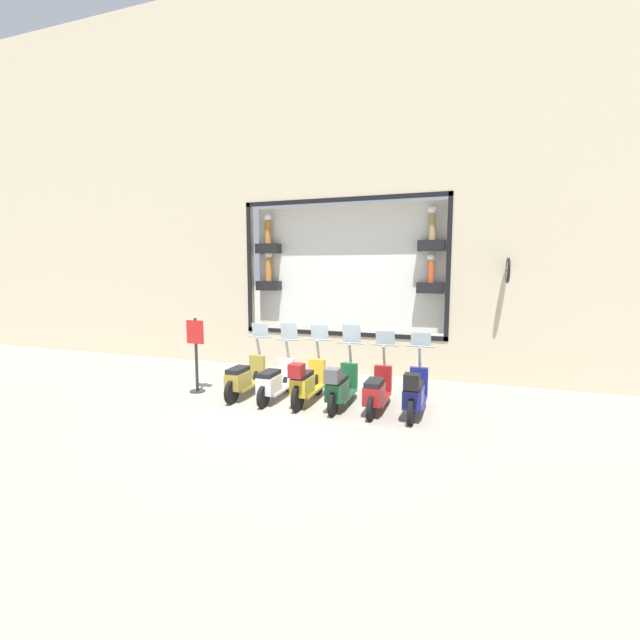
{
  "coord_description": "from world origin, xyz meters",
  "views": [
    {
      "loc": [
        -7.96,
        -3.34,
        2.88
      ],
      "look_at": [
        1.89,
        0.09,
        1.65
      ],
      "focal_mm": 24.0,
      "sensor_mm": 36.0,
      "label": 1
    }
  ],
  "objects_px": {
    "scooter_navy_0": "(415,393)",
    "scooter_red_1": "(377,391)",
    "shop_sign_post": "(196,352)",
    "scooter_yellow_3": "(306,382)",
    "scooter_green_2": "(340,386)",
    "scooter_white_4": "(275,381)",
    "scooter_olive_5": "(244,378)"
  },
  "relations": [
    {
      "from": "scooter_navy_0",
      "to": "scooter_red_1",
      "type": "xyz_separation_m",
      "value": [
        0.06,
        0.76,
        -0.05
      ]
    },
    {
      "from": "scooter_red_1",
      "to": "shop_sign_post",
      "type": "relative_size",
      "value": 1.02
    },
    {
      "from": "scooter_yellow_3",
      "to": "scooter_green_2",
      "type": "bearing_deg",
      "value": -90.74
    },
    {
      "from": "scooter_red_1",
      "to": "scooter_green_2",
      "type": "relative_size",
      "value": 1.0
    },
    {
      "from": "scooter_green_2",
      "to": "scooter_red_1",
      "type": "bearing_deg",
      "value": -85.52
    },
    {
      "from": "scooter_white_4",
      "to": "scooter_navy_0",
      "type": "bearing_deg",
      "value": -91.13
    },
    {
      "from": "scooter_navy_0",
      "to": "scooter_red_1",
      "type": "relative_size",
      "value": 1.0
    },
    {
      "from": "scooter_white_4",
      "to": "scooter_olive_5",
      "type": "height_order",
      "value": "scooter_white_4"
    },
    {
      "from": "scooter_white_4",
      "to": "shop_sign_post",
      "type": "distance_m",
      "value": 2.09
    },
    {
      "from": "scooter_olive_5",
      "to": "shop_sign_post",
      "type": "distance_m",
      "value": 1.36
    },
    {
      "from": "scooter_yellow_3",
      "to": "scooter_olive_5",
      "type": "xyz_separation_m",
      "value": [
        0.05,
        1.53,
        -0.05
      ]
    },
    {
      "from": "scooter_olive_5",
      "to": "shop_sign_post",
      "type": "bearing_deg",
      "value": 90.74
    },
    {
      "from": "scooter_yellow_3",
      "to": "scooter_red_1",
      "type": "bearing_deg",
      "value": -88.12
    },
    {
      "from": "scooter_red_1",
      "to": "scooter_yellow_3",
      "type": "height_order",
      "value": "scooter_yellow_3"
    },
    {
      "from": "scooter_white_4",
      "to": "scooter_olive_5",
      "type": "relative_size",
      "value": 0.99
    },
    {
      "from": "scooter_red_1",
      "to": "scooter_olive_5",
      "type": "height_order",
      "value": "scooter_olive_5"
    },
    {
      "from": "scooter_navy_0",
      "to": "scooter_olive_5",
      "type": "relative_size",
      "value": 1.0
    },
    {
      "from": "shop_sign_post",
      "to": "scooter_white_4",
      "type": "bearing_deg",
      "value": -89.61
    },
    {
      "from": "shop_sign_post",
      "to": "scooter_navy_0",
      "type": "bearing_deg",
      "value": -90.52
    },
    {
      "from": "scooter_red_1",
      "to": "scooter_green_2",
      "type": "bearing_deg",
      "value": 94.48
    },
    {
      "from": "scooter_red_1",
      "to": "scooter_yellow_3",
      "type": "xyz_separation_m",
      "value": [
        -0.05,
        1.53,
        0.07
      ]
    },
    {
      "from": "scooter_yellow_3",
      "to": "shop_sign_post",
      "type": "xyz_separation_m",
      "value": [
        0.04,
        2.79,
        0.47
      ]
    },
    {
      "from": "scooter_green_2",
      "to": "shop_sign_post",
      "type": "xyz_separation_m",
      "value": [
        0.05,
        3.55,
        0.49
      ]
    },
    {
      "from": "scooter_navy_0",
      "to": "shop_sign_post",
      "type": "bearing_deg",
      "value": 89.48
    },
    {
      "from": "scooter_green_2",
      "to": "scooter_yellow_3",
      "type": "distance_m",
      "value": 0.76
    },
    {
      "from": "scooter_olive_5",
      "to": "shop_sign_post",
      "type": "height_order",
      "value": "shop_sign_post"
    },
    {
      "from": "scooter_navy_0",
      "to": "scooter_green_2",
      "type": "xyz_separation_m",
      "value": [
        -0.0,
        1.53,
        -0.0
      ]
    },
    {
      "from": "scooter_green_2",
      "to": "shop_sign_post",
      "type": "relative_size",
      "value": 1.02
    },
    {
      "from": "scooter_olive_5",
      "to": "scooter_yellow_3",
      "type": "bearing_deg",
      "value": -92.04
    },
    {
      "from": "scooter_navy_0",
      "to": "scooter_yellow_3",
      "type": "bearing_deg",
      "value": 89.79
    },
    {
      "from": "scooter_red_1",
      "to": "scooter_white_4",
      "type": "bearing_deg",
      "value": 89.95
    },
    {
      "from": "scooter_olive_5",
      "to": "shop_sign_post",
      "type": "xyz_separation_m",
      "value": [
        -0.02,
        1.26,
        0.52
      ]
    }
  ]
}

